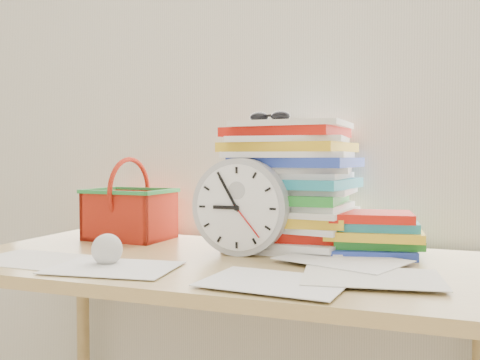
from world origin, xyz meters
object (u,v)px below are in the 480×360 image
at_px(book_stack, 377,233).
at_px(basket, 130,199).
at_px(desk, 218,287).
at_px(paper_stack, 290,185).
at_px(clock, 240,207).

xyz_separation_m(book_stack, basket, (-0.78, 0.01, 0.07)).
bearing_deg(desk, paper_stack, 58.88).
height_order(desk, paper_stack, paper_stack).
distance_m(paper_stack, clock, 0.19).
bearing_deg(paper_stack, clock, -121.98).
distance_m(desk, book_stack, 0.45).
bearing_deg(paper_stack, desk, -121.12).
height_order(paper_stack, basket, paper_stack).
relative_size(paper_stack, book_stack, 1.34).
bearing_deg(basket, desk, -25.03).
xyz_separation_m(paper_stack, basket, (-0.53, -0.01, -0.05)).
bearing_deg(clock, paper_stack, 58.02).
bearing_deg(desk, clock, 60.92).
xyz_separation_m(desk, clock, (0.04, 0.07, 0.21)).
relative_size(book_stack, basket, 1.06).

